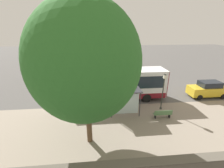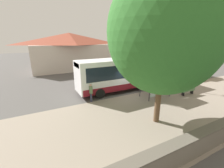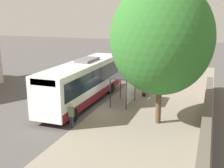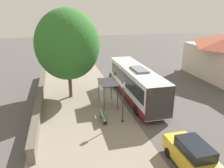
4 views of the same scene
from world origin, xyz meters
name	(u,v)px [view 4 (image 4 of 4)]	position (x,y,z in m)	size (l,w,h in m)	color
ground_plane	(118,96)	(0.00, 0.00, 0.00)	(120.00, 120.00, 0.00)	#514F4C
sidewalk_plaza	(79,100)	(-4.50, 0.00, 0.01)	(9.00, 44.00, 0.02)	gray
stone_wall	(40,98)	(-8.55, 0.00, 0.61)	(0.60, 20.00, 1.20)	#6B6356
bus	(136,82)	(1.70, -1.19, 1.95)	(2.70, 12.11, 3.77)	white
bus_shelter	(106,86)	(-1.80, -2.00, 2.10)	(1.67, 2.96, 2.55)	#2D2D33
pedestrian	(110,78)	(0.10, 4.11, 1.02)	(0.34, 0.23, 1.73)	#2D3347
bench	(103,117)	(-2.88, -5.40, 0.48)	(0.40, 1.71, 0.88)	#4C7247
street_lamp_near	(123,98)	(-1.19, -5.94, 2.30)	(0.28, 0.28, 3.86)	#2D332D
shade_tree	(68,45)	(-5.27, 1.22, 5.99)	(6.89, 6.89, 9.78)	brown
parked_car_behind_bus	(193,157)	(1.27, -12.83, 0.95)	(1.87, 4.56, 1.94)	gold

